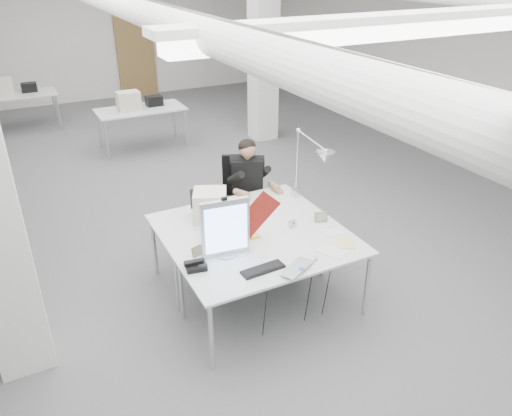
{
  "coord_description": "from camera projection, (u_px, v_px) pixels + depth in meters",
  "views": [
    {
      "loc": [
        -2.01,
        -6.02,
        3.32
      ],
      "look_at": [
        0.05,
        -2.0,
        1.01
      ],
      "focal_mm": 35.0,
      "sensor_mm": 36.0,
      "label": 1
    }
  ],
  "objects": [
    {
      "name": "room_shell",
      "position": [
        180.0,
        94.0,
        6.45
      ],
      "size": [
        10.04,
        14.04,
        3.24
      ],
      "color": "#505153",
      "rests_on": "ground"
    },
    {
      "name": "desk_main",
      "position": [
        275.0,
        255.0,
        4.78
      ],
      "size": [
        1.8,
        0.9,
        0.02
      ],
      "primitive_type": "cube",
      "color": "silver",
      "rests_on": "room_shell"
    },
    {
      "name": "desk_second",
      "position": [
        236.0,
        216.0,
        5.5
      ],
      "size": [
        1.8,
        0.9,
        0.02
      ],
      "primitive_type": "cube",
      "color": "silver",
      "rests_on": "room_shell"
    },
    {
      "name": "bg_desk_a",
      "position": [
        140.0,
        109.0,
        9.22
      ],
      "size": [
        1.6,
        0.8,
        0.02
      ],
      "primitive_type": "cube",
      "color": "silver",
      "rests_on": "room_shell"
    },
    {
      "name": "bg_desk_b",
      "position": [
        15.0,
        95.0,
        10.16
      ],
      "size": [
        1.6,
        0.8,
        0.02
      ],
      "primitive_type": "cube",
      "color": "silver",
      "rests_on": "room_shell"
    },
    {
      "name": "office_chair",
      "position": [
        246.0,
        199.0,
        6.35
      ],
      "size": [
        0.68,
        0.68,
        1.05
      ],
      "primitive_type": null,
      "rotation": [
        0.0,
        0.0,
        -0.4
      ],
      "color": "black",
      "rests_on": "room_shell"
    },
    {
      "name": "seated_person",
      "position": [
        248.0,
        174.0,
        6.14
      ],
      "size": [
        0.64,
        0.7,
        0.86
      ],
      "primitive_type": null,
      "rotation": [
        0.0,
        0.0,
        -0.4
      ],
      "color": "black",
      "rests_on": "office_chair"
    },
    {
      "name": "monitor",
      "position": [
        225.0,
        228.0,
        4.63
      ],
      "size": [
        0.47,
        0.1,
        0.58
      ],
      "primitive_type": "cube",
      "rotation": [
        0.0,
        0.0,
        -0.12
      ],
      "color": "#B8B8BD",
      "rests_on": "desk_main"
    },
    {
      "name": "pennant",
      "position": [
        254.0,
        218.0,
        4.69
      ],
      "size": [
        0.49,
        0.17,
        0.55
      ],
      "primitive_type": "cube",
      "rotation": [
        0.0,
        -0.87,
        -0.31
      ],
      "color": "maroon",
      "rests_on": "monitor"
    },
    {
      "name": "keyboard",
      "position": [
        263.0,
        269.0,
        4.52
      ],
      "size": [
        0.42,
        0.16,
        0.02
      ],
      "primitive_type": "cube",
      "rotation": [
        0.0,
        0.0,
        0.06
      ],
      "color": "black",
      "rests_on": "desk_main"
    },
    {
      "name": "laptop",
      "position": [
        302.0,
        271.0,
        4.5
      ],
      "size": [
        0.44,
        0.38,
        0.03
      ],
      "primitive_type": "imported",
      "rotation": [
        0.0,
        0.0,
        0.46
      ],
      "color": "#B3B3B8",
      "rests_on": "desk_main"
    },
    {
      "name": "mouse",
      "position": [
        313.0,
        259.0,
        4.67
      ],
      "size": [
        0.08,
        0.05,
        0.03
      ],
      "primitive_type": "ellipsoid",
      "rotation": [
        0.0,
        0.0,
        0.05
      ],
      "color": "silver",
      "rests_on": "desk_main"
    },
    {
      "name": "bankers_lamp",
      "position": [
        251.0,
        222.0,
        4.98
      ],
      "size": [
        0.32,
        0.19,
        0.34
      ],
      "primitive_type": null,
      "rotation": [
        0.0,
        0.0,
        0.27
      ],
      "color": "gold",
      "rests_on": "desk_main"
    },
    {
      "name": "desk_phone",
      "position": [
        196.0,
        266.0,
        4.55
      ],
      "size": [
        0.21,
        0.2,
        0.05
      ],
      "primitive_type": "cube",
      "rotation": [
        0.0,
        0.0,
        -0.17
      ],
      "color": "black",
      "rests_on": "desk_main"
    },
    {
      "name": "picture_frame_left",
      "position": [
        197.0,
        251.0,
        4.73
      ],
      "size": [
        0.13,
        0.07,
        0.1
      ],
      "primitive_type": "cube",
      "rotation": [
        -0.21,
        0.0,
        0.31
      ],
      "color": "#B1854C",
      "rests_on": "desk_main"
    },
    {
      "name": "picture_frame_right",
      "position": [
        321.0,
        217.0,
        5.32
      ],
      "size": [
        0.15,
        0.08,
        0.11
      ],
      "primitive_type": "cube",
      "rotation": [
        -0.21,
        0.0,
        -0.31
      ],
      "color": "#A68747",
      "rests_on": "desk_main"
    },
    {
      "name": "desk_clock",
      "position": [
        292.0,
        222.0,
        5.23
      ],
      "size": [
        0.09,
        0.04,
        0.09
      ],
      "primitive_type": "cylinder",
      "rotation": [
        1.57,
        0.0,
        -0.12
      ],
      "color": "silver",
      "rests_on": "desk_main"
    },
    {
      "name": "paper_stack_a",
      "position": [
        332.0,
        251.0,
        4.81
      ],
      "size": [
        0.29,
        0.32,
        0.01
      ],
      "primitive_type": "cube",
      "rotation": [
        0.0,
        0.0,
        0.5
      ],
      "color": "silver",
      "rests_on": "desk_main"
    },
    {
      "name": "paper_stack_b",
      "position": [
        346.0,
        243.0,
        4.95
      ],
      "size": [
        0.25,
        0.28,
        0.01
      ],
      "primitive_type": "cube",
      "rotation": [
        0.0,
        0.0,
        -0.51
      ],
      "color": "#CFC27B",
      "rests_on": "desk_main"
    },
    {
      "name": "paper_stack_c",
      "position": [
        334.0,
        232.0,
        5.14
      ],
      "size": [
        0.23,
        0.18,
        0.01
      ],
      "primitive_type": "cube",
      "rotation": [
        0.0,
        0.0,
        -0.19
      ],
      "color": "silver",
      "rests_on": "desk_main"
    },
    {
      "name": "beige_monitor",
      "position": [
        210.0,
        205.0,
        5.33
      ],
      "size": [
        0.45,
        0.44,
        0.33
      ],
      "primitive_type": "cube",
      "rotation": [
        0.0,
        0.0,
        -0.43
      ],
      "color": "beige",
      "rests_on": "desk_second"
    },
    {
      "name": "architect_lamp",
      "position": [
        309.0,
        168.0,
        5.54
      ],
      "size": [
        0.29,
        0.7,
        0.87
      ],
      "primitive_type": null,
      "rotation": [
        0.0,
        0.0,
        -0.08
      ],
      "color": "silver",
      "rests_on": "desk_second"
    }
  ]
}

